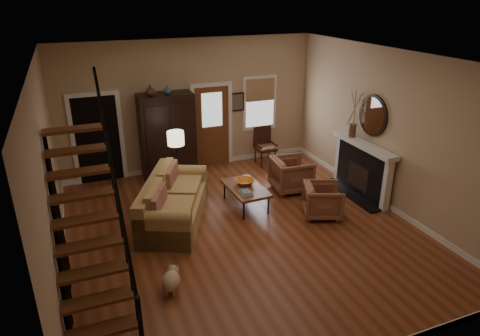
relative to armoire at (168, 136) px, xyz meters
name	(u,v)px	position (x,y,z in m)	size (l,w,h in m)	color
room	(194,133)	(0.29, -1.39, 0.46)	(7.00, 7.33, 3.30)	brown
staircase	(86,214)	(-2.08, -4.45, 0.55)	(0.94, 2.80, 3.20)	brown
fireplace	(364,164)	(3.83, -2.65, -0.31)	(0.33, 1.95, 2.30)	black
armoire	(168,136)	(0.00, 0.00, 0.00)	(1.30, 0.60, 2.10)	black
vase_a	(150,90)	(-0.35, -0.10, 1.17)	(0.24, 0.24, 0.25)	#4C2619
vase_b	(167,90)	(0.05, -0.10, 1.16)	(0.20, 0.20, 0.21)	#334C60
sofa	(174,201)	(-0.43, -2.28, -0.61)	(1.03, 2.38, 0.89)	tan
coffee_table	(246,197)	(1.14, -2.23, -0.82)	(0.70, 1.20, 0.46)	brown
bowl	(245,182)	(1.19, -2.08, -0.54)	(0.41, 0.41, 0.10)	orange
books	(246,192)	(1.02, -2.53, -0.56)	(0.22, 0.30, 0.06)	beige
armchair_left	(323,200)	(2.45, -3.20, -0.70)	(0.74, 0.76, 0.69)	brown
armchair_right	(291,174)	(2.44, -1.86, -0.66)	(0.83, 0.86, 0.78)	brown
floor_lamp	(177,166)	(-0.10, -1.31, -0.27)	(0.36, 0.36, 1.57)	black
side_chair	(265,146)	(2.55, -0.20, -0.54)	(0.54, 0.54, 1.02)	#331910
dog	(171,282)	(-1.03, -4.43, -0.88)	(0.28, 0.47, 0.35)	#D3B290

